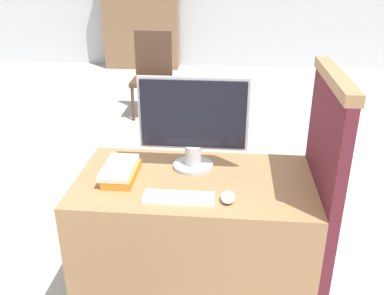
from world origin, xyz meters
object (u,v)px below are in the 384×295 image
(keyboard, at_px, (179,198))
(mouse, at_px, (228,197))
(far_chair, at_px, (152,71))
(monitor, at_px, (193,123))
(book_stack, at_px, (121,171))

(keyboard, height_order, mouse, mouse)
(mouse, xyz_separation_m, far_chair, (-0.93, 3.22, -0.25))
(mouse, bearing_deg, far_chair, 106.14)
(monitor, height_order, keyboard, monitor)
(keyboard, xyz_separation_m, far_chair, (-0.71, 3.23, -0.24))
(book_stack, bearing_deg, monitor, 22.35)
(keyboard, bearing_deg, monitor, 83.67)
(monitor, height_order, mouse, monitor)
(book_stack, distance_m, far_chair, 3.08)
(far_chair, bearing_deg, monitor, -59.74)
(keyboard, height_order, book_stack, book_stack)
(book_stack, bearing_deg, far_chair, 97.43)
(keyboard, distance_m, far_chair, 3.31)
(keyboard, bearing_deg, far_chair, 102.40)
(mouse, relative_size, book_stack, 0.36)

